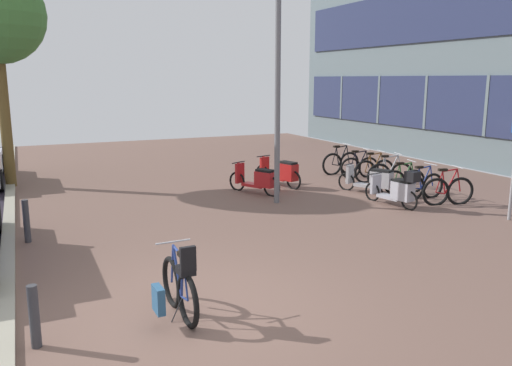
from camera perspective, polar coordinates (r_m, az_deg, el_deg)
ground at (r=7.80m, az=4.00°, el=-12.10°), size 21.00×40.00×0.13m
bicycle_foreground at (r=6.98m, az=-8.58°, el=-11.41°), size 0.64×1.40×1.09m
bicycle_rack_00 at (r=13.70m, az=20.41°, el=-0.82°), size 1.34×0.51×0.99m
bicycle_rack_01 at (r=14.19m, az=17.97°, el=-0.31°), size 1.30×0.48×0.95m
bicycle_rack_02 at (r=14.78m, az=16.03°, el=0.23°), size 1.24×0.47×0.92m
bicycle_rack_03 at (r=15.45m, az=14.56°, el=0.89°), size 1.41×0.48×1.01m
bicycle_rack_04 at (r=16.08m, az=12.93°, el=1.33°), size 1.33×0.48×0.98m
bicycle_rack_05 at (r=16.71m, az=11.36°, el=1.73°), size 1.27×0.47×0.94m
bicycle_rack_06 at (r=17.22m, az=9.32°, el=2.18°), size 1.41×0.48×1.03m
scooter_near at (r=14.38m, az=12.80°, el=0.32°), size 0.95×1.63×0.78m
scooter_mid at (r=13.07m, az=15.35°, el=-0.69°), size 0.62×1.65×0.96m
scooter_far at (r=15.00m, az=2.86°, el=1.16°), size 0.78×1.82×0.85m
scooter_extra at (r=14.03m, az=0.22°, el=0.36°), size 0.92×1.60×0.84m
lamp_post at (r=12.76m, az=2.41°, el=11.87°), size 0.20×0.52×5.73m
bollard_near at (r=6.69m, az=-23.27°, el=-13.38°), size 0.12×0.12×0.77m
bollard_far at (r=10.81m, az=-23.99°, el=-3.87°), size 0.12×0.12×0.84m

